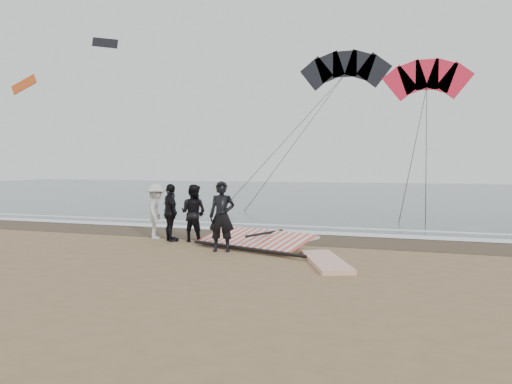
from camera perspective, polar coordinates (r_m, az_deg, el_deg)
ground at (r=12.57m, az=-2.34°, el=-8.03°), size 120.00×120.00×0.00m
sea at (r=44.77m, az=13.35°, el=-0.14°), size 120.00×54.00×0.02m
wet_sand at (r=16.77m, az=3.33°, el=-5.22°), size 120.00×2.80×0.01m
foam_near at (r=18.11m, az=4.55°, el=-4.55°), size 120.00×0.90×0.01m
foam_far at (r=19.75m, az=5.80°, el=-3.93°), size 120.00×0.45×0.01m
man_main at (r=14.00m, az=-3.92°, el=-2.80°), size 0.81×0.62×1.98m
board_white at (r=12.52m, az=7.98°, el=-7.84°), size 1.82×2.83×0.11m
board_cream at (r=15.67m, az=4.05°, el=-5.64°), size 1.36×2.56×0.10m
trio_cluster at (r=16.31m, az=-9.61°, el=-2.29°), size 2.43×1.51×1.83m
sail_rig at (r=14.79m, az=-0.17°, el=-5.59°), size 3.77×2.74×0.49m
kite_red at (r=35.62m, az=18.94°, el=11.80°), size 6.26×7.38×16.40m
kite_dark at (r=40.39m, az=10.07°, el=13.34°), size 8.06×7.68×18.19m
distant_kites at (r=57.38m, az=-25.23°, el=13.25°), size 16.88×6.12×6.09m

